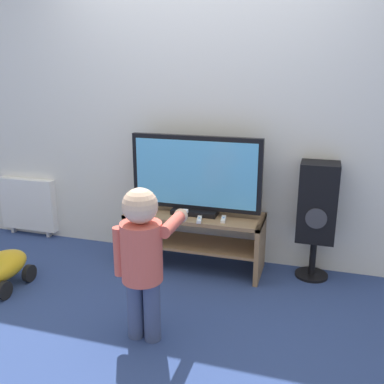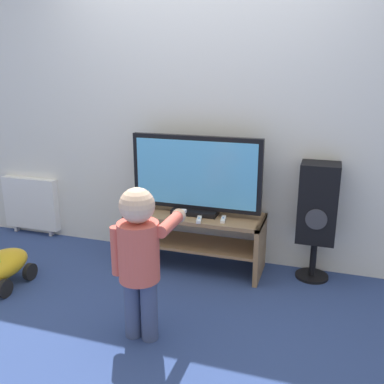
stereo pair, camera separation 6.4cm
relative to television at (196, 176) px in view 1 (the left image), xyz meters
name	(u,v)px [view 1 (the left image)]	position (x,y,z in m)	size (l,w,h in m)	color
ground_plane	(188,277)	(0.00, -0.22, -0.78)	(16.00, 16.00, 0.00)	navy
wall_back	(205,107)	(0.00, 0.27, 0.52)	(10.00, 0.06, 2.60)	silver
tv_stand	(195,232)	(0.00, -0.02, -0.47)	(1.11, 0.41, 0.47)	#93704C
television	(196,176)	(0.00, 0.00, 0.00)	(1.06, 0.20, 0.64)	black
game_console	(145,209)	(-0.41, -0.09, -0.29)	(0.05, 0.17, 0.04)	white
remote_primary	(223,219)	(0.26, -0.10, -0.30)	(0.05, 0.13, 0.03)	white
remote_secondary	(199,220)	(0.08, -0.16, -0.30)	(0.06, 0.13, 0.03)	white
child	(143,252)	(-0.02, -1.04, -0.21)	(0.37, 0.53, 0.96)	#3F4C72
speaker_tower	(317,205)	(0.94, 0.09, -0.18)	(0.29, 0.26, 0.93)	black
radiator	(28,204)	(-1.78, 0.20, -0.47)	(0.59, 0.08, 0.57)	white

